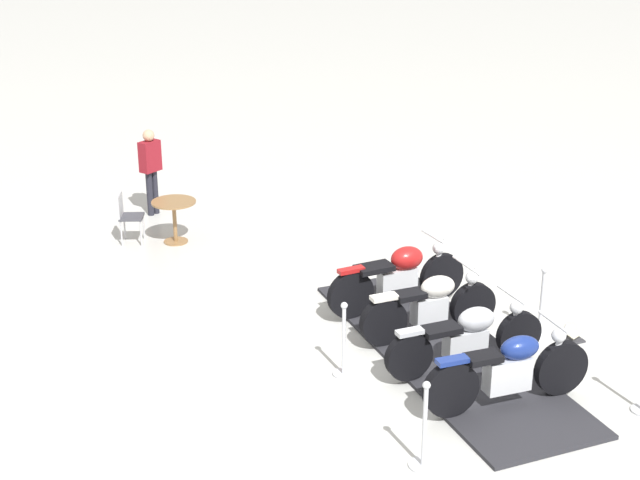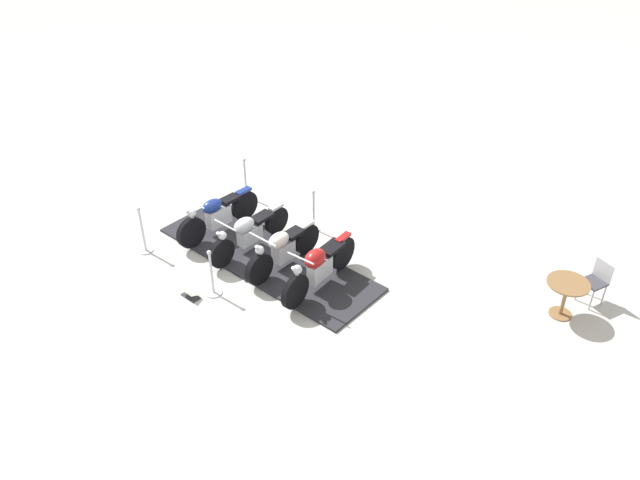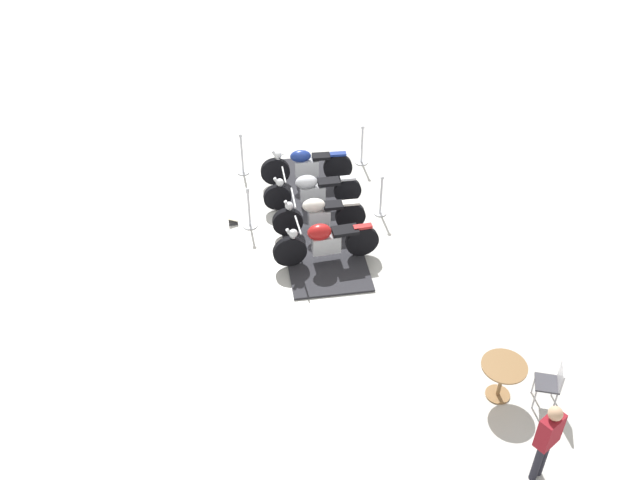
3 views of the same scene
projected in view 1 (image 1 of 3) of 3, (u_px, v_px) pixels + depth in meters
ground_plane at (445, 354)px, 12.70m from camera, size 80.00×80.00×0.00m
display_platform at (445, 352)px, 12.69m from camera, size 3.51×5.41×0.05m
motorcycle_navy at (510, 369)px, 11.24m from camera, size 2.13×0.94×1.03m
motorcycle_chrome at (468, 336)px, 12.11m from camera, size 2.16×1.05×0.94m
motorcycle_cream at (431, 305)px, 12.95m from camera, size 1.97×1.01×0.99m
motorcycle_maroon at (399, 276)px, 13.79m from camera, size 2.09×1.11×1.05m
stanchion_left_mid at (344, 349)px, 12.04m from camera, size 0.29×0.29×1.04m
stanchion_left_front at (424, 439)px, 10.15m from camera, size 0.32×0.32×1.07m
stanchion_right_mid at (540, 314)px, 13.12m from camera, size 0.34×0.34×1.04m
info_placard at (572, 334)px, 13.12m from camera, size 0.34×0.44×0.18m
cafe_table at (174, 211)px, 16.39m from camera, size 0.78×0.78×0.77m
cafe_chair_near_table at (127, 214)px, 16.38m from camera, size 0.42×0.42×0.90m
bystander_person at (150, 164)px, 17.62m from camera, size 0.41×0.45×1.67m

